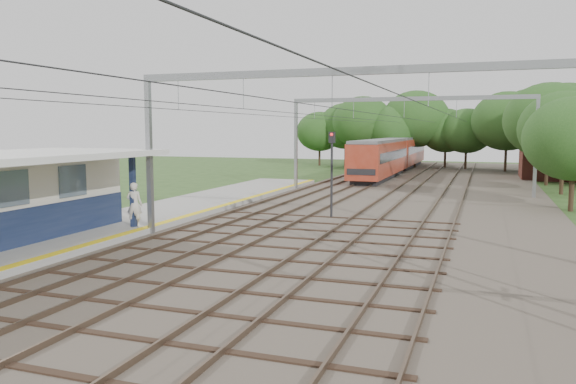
% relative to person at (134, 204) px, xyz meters
% --- Properties ---
extents(ballast_bed, '(18.00, 90.00, 0.10)m').
position_rel_person_xyz_m(ballast_bed, '(9.84, 15.00, -1.30)').
color(ballast_bed, '#473D33').
rests_on(ballast_bed, ground).
extents(platform, '(5.00, 52.00, 0.35)m').
position_rel_person_xyz_m(platform, '(-1.66, -1.00, -1.17)').
color(platform, gray).
rests_on(platform, ground).
extents(yellow_stripe, '(0.45, 52.00, 0.01)m').
position_rel_person_xyz_m(yellow_stripe, '(0.59, -1.00, -0.99)').
color(yellow_stripe, yellow).
rests_on(yellow_stripe, platform).
extents(rail_tracks, '(11.80, 88.00, 0.15)m').
position_rel_person_xyz_m(rail_tracks, '(7.34, 15.00, -1.17)').
color(rail_tracks, brown).
rests_on(rail_tracks, ballast_bed).
extents(catenary_system, '(17.22, 88.00, 7.00)m').
position_rel_person_xyz_m(catenary_system, '(9.23, 10.28, 4.17)').
color(catenary_system, gray).
rests_on(catenary_system, ground).
extents(tree_band, '(31.72, 30.88, 8.82)m').
position_rel_person_xyz_m(tree_band, '(9.68, 42.12, 3.57)').
color(tree_band, '#382619').
rests_on(tree_band, ground).
extents(house_far, '(8.00, 6.12, 8.66)m').
position_rel_person_xyz_m(house_far, '(21.84, 37.00, 1.89)').
color(house_far, brown).
rests_on(house_far, ground).
extents(person, '(0.79, 0.58, 1.99)m').
position_rel_person_xyz_m(person, '(0.00, 0.00, 0.00)').
color(person, beige).
rests_on(person, platform).
extents(train, '(2.77, 34.49, 3.65)m').
position_rel_person_xyz_m(train, '(5.34, 40.23, 0.69)').
color(train, black).
rests_on(train, ballast_bed).
extents(signal_post, '(0.32, 0.27, 4.55)m').
position_rel_person_xyz_m(signal_post, '(7.19, 6.97, 1.57)').
color(signal_post, black).
rests_on(signal_post, ground).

